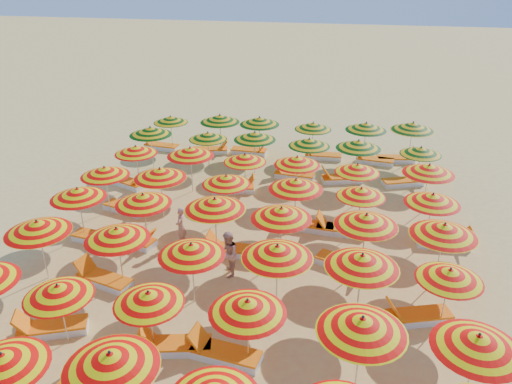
% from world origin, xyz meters
% --- Properties ---
extents(ground, '(120.00, 120.00, 0.00)m').
position_xyz_m(ground, '(0.00, 0.00, 0.00)').
color(ground, '#DEC162').
rests_on(ground, ground).
extents(umbrella_1, '(2.03, 2.03, 1.86)m').
position_xyz_m(umbrella_1, '(-3.35, -8.04, 1.64)').
color(umbrella_1, silver).
rests_on(umbrella_1, ground).
extents(umbrella_2, '(2.45, 2.45, 2.00)m').
position_xyz_m(umbrella_2, '(-1.22, -7.73, 1.76)').
color(umbrella_2, silver).
rests_on(umbrella_2, ground).
extents(umbrella_7, '(2.12, 2.12, 1.77)m').
position_xyz_m(umbrella_7, '(-3.58, -5.70, 1.56)').
color(umbrella_7, silver).
rests_on(umbrella_7, ground).
extents(umbrella_8, '(2.22, 2.22, 1.78)m').
position_xyz_m(umbrella_8, '(-1.36, -5.54, 1.57)').
color(umbrella_8, silver).
rests_on(umbrella_8, ground).
extents(umbrella_9, '(2.25, 2.25, 1.90)m').
position_xyz_m(umbrella_9, '(1.00, -5.53, 1.67)').
color(umbrella_9, silver).
rests_on(umbrella_9, ground).
extents(umbrella_10, '(2.56, 2.56, 2.06)m').
position_xyz_m(umbrella_10, '(3.50, -5.83, 1.81)').
color(umbrella_10, silver).
rests_on(umbrella_10, ground).
extents(umbrella_11, '(1.95, 1.95, 1.97)m').
position_xyz_m(umbrella_11, '(5.81, -5.81, 1.74)').
color(umbrella_11, silver).
rests_on(umbrella_11, ground).
extents(umbrella_12, '(1.90, 1.90, 2.00)m').
position_xyz_m(umbrella_12, '(-5.62, -3.31, 1.76)').
color(umbrella_12, silver).
rests_on(umbrella_12, ground).
extents(umbrella_13, '(2.33, 2.33, 1.95)m').
position_xyz_m(umbrella_13, '(-3.25, -3.17, 1.72)').
color(umbrella_13, silver).
rests_on(umbrella_13, ground).
extents(umbrella_14, '(2.07, 2.07, 1.92)m').
position_xyz_m(umbrella_14, '(-0.96, -3.53, 1.69)').
color(umbrella_14, silver).
rests_on(umbrella_14, ground).
extents(umbrella_15, '(2.47, 2.47, 2.03)m').
position_xyz_m(umbrella_15, '(1.32, -3.33, 1.79)').
color(umbrella_15, silver).
rests_on(umbrella_15, ground).
extents(umbrella_16, '(2.51, 2.51, 2.04)m').
position_xyz_m(umbrella_16, '(3.49, -3.36, 1.79)').
color(umbrella_16, silver).
rests_on(umbrella_16, ground).
extents(umbrella_17, '(2.21, 2.21, 1.78)m').
position_xyz_m(umbrella_17, '(5.67, -3.21, 1.57)').
color(umbrella_17, silver).
rests_on(umbrella_17, ground).
extents(umbrella_18, '(2.11, 2.11, 1.93)m').
position_xyz_m(umbrella_18, '(-5.70, -0.93, 1.70)').
color(umbrella_18, silver).
rests_on(umbrella_18, ground).
extents(umbrella_19, '(2.37, 2.37, 1.93)m').
position_xyz_m(umbrella_19, '(-3.42, -0.92, 1.70)').
color(umbrella_19, silver).
rests_on(umbrella_19, ground).
extents(umbrella_20, '(2.20, 2.20, 2.05)m').
position_xyz_m(umbrella_20, '(-1.00, -1.01, 1.80)').
color(umbrella_20, silver).
rests_on(umbrella_20, ground).
extents(umbrella_21, '(2.42, 2.42, 1.98)m').
position_xyz_m(umbrella_21, '(1.10, -1.11, 1.75)').
color(umbrella_21, silver).
rests_on(umbrella_21, ground).
extents(umbrella_22, '(2.22, 2.22, 2.01)m').
position_xyz_m(umbrella_22, '(3.61, -1.09, 1.77)').
color(umbrella_22, silver).
rests_on(umbrella_22, ground).
extents(umbrella_23, '(2.03, 2.03, 2.03)m').
position_xyz_m(umbrella_23, '(5.76, -1.29, 1.78)').
color(umbrella_23, silver).
rests_on(umbrella_23, ground).
extents(umbrella_24, '(2.04, 2.04, 1.88)m').
position_xyz_m(umbrella_24, '(-5.72, 1.03, 1.65)').
color(umbrella_24, silver).
rests_on(umbrella_24, ground).
extents(umbrella_25, '(2.23, 2.23, 2.01)m').
position_xyz_m(umbrella_25, '(-3.58, 1.01, 1.77)').
color(umbrella_25, silver).
rests_on(umbrella_25, ground).
extents(umbrella_26, '(1.75, 1.75, 1.83)m').
position_xyz_m(umbrella_26, '(-1.22, 1.26, 1.61)').
color(umbrella_26, silver).
rests_on(umbrella_26, ground).
extents(umbrella_27, '(2.19, 2.19, 1.99)m').
position_xyz_m(umbrella_27, '(1.27, 1.05, 1.75)').
color(umbrella_27, silver).
rests_on(umbrella_27, ground).
extents(umbrella_28, '(2.01, 2.01, 1.78)m').
position_xyz_m(umbrella_28, '(3.46, 1.23, 1.56)').
color(umbrella_28, silver).
rests_on(umbrella_28, ground).
extents(umbrella_29, '(1.93, 1.93, 1.90)m').
position_xyz_m(umbrella_29, '(5.72, 0.96, 1.67)').
color(umbrella_29, silver).
rests_on(umbrella_29, ground).
extents(umbrella_30, '(1.77, 1.77, 1.84)m').
position_xyz_m(umbrella_30, '(-5.56, 3.42, 1.62)').
color(umbrella_30, silver).
rests_on(umbrella_30, ground).
extents(umbrella_31, '(2.36, 2.36, 1.98)m').
position_xyz_m(umbrella_31, '(-3.21, 3.33, 1.74)').
color(umbrella_31, silver).
rests_on(umbrella_31, ground).
extents(umbrella_32, '(2.09, 2.09, 1.79)m').
position_xyz_m(umbrella_32, '(-1.03, 3.48, 1.58)').
color(umbrella_32, silver).
rests_on(umbrella_32, ground).
extents(umbrella_33, '(1.89, 1.89, 1.88)m').
position_xyz_m(umbrella_33, '(1.03, 3.43, 1.65)').
color(umbrella_33, silver).
rests_on(umbrella_33, ground).
extents(umbrella_34, '(2.00, 2.00, 1.79)m').
position_xyz_m(umbrella_34, '(3.31, 3.28, 1.58)').
color(umbrella_34, silver).
rests_on(umbrella_34, ground).
extents(umbrella_35, '(2.47, 2.47, 2.00)m').
position_xyz_m(umbrella_35, '(5.85, 3.25, 1.76)').
color(umbrella_35, silver).
rests_on(umbrella_35, ground).
extents(umbrella_36, '(2.13, 2.13, 1.99)m').
position_xyz_m(umbrella_36, '(-5.73, 5.44, 1.75)').
color(umbrella_36, silver).
rests_on(umbrella_36, ground).
extents(umbrella_37, '(2.04, 2.04, 1.78)m').
position_xyz_m(umbrella_37, '(-3.21, 5.79, 1.57)').
color(umbrella_37, silver).
rests_on(umbrella_37, ground).
extents(umbrella_38, '(2.07, 2.07, 1.94)m').
position_xyz_m(umbrella_38, '(-1.10, 5.79, 1.71)').
color(umbrella_38, silver).
rests_on(umbrella_38, ground).
extents(umbrella_39, '(2.22, 2.22, 1.87)m').
position_xyz_m(umbrella_39, '(1.28, 5.60, 1.65)').
color(umbrella_39, silver).
rests_on(umbrella_39, ground).
extents(umbrella_40, '(1.90, 1.90, 1.97)m').
position_xyz_m(umbrella_40, '(3.31, 5.51, 1.73)').
color(umbrella_40, silver).
rests_on(umbrella_40, ground).
extents(umbrella_41, '(2.22, 2.22, 1.78)m').
position_xyz_m(umbrella_41, '(5.83, 5.70, 1.57)').
color(umbrella_41, silver).
rests_on(umbrella_41, ground).
extents(umbrella_42, '(2.09, 2.09, 1.77)m').
position_xyz_m(umbrella_42, '(-5.68, 7.82, 1.56)').
color(umbrella_42, silver).
rests_on(umbrella_42, ground).
extents(umbrella_43, '(2.49, 2.49, 2.01)m').
position_xyz_m(umbrella_43, '(-3.17, 7.75, 1.77)').
color(umbrella_43, silver).
rests_on(umbrella_43, ground).
extents(umbrella_44, '(2.34, 2.34, 1.99)m').
position_xyz_m(umbrella_44, '(-1.28, 7.82, 1.75)').
color(umbrella_44, silver).
rests_on(umbrella_44, ground).
extents(umbrella_45, '(2.20, 2.20, 1.82)m').
position_xyz_m(umbrella_45, '(1.23, 8.00, 1.60)').
color(umbrella_45, silver).
rests_on(umbrella_45, ground).
extents(umbrella_46, '(2.46, 2.46, 1.98)m').
position_xyz_m(umbrella_46, '(3.63, 7.95, 1.74)').
color(umbrella_46, silver).
rests_on(umbrella_46, ground).
extents(umbrella_47, '(2.04, 2.04, 2.07)m').
position_xyz_m(umbrella_47, '(5.68, 8.13, 1.82)').
color(umbrella_47, silver).
rests_on(umbrella_47, ground).
extents(lounger_6, '(1.82, 1.20, 0.69)m').
position_xyz_m(lounger_6, '(-4.17, -5.48, 0.15)').
color(lounger_6, white).
rests_on(lounger_6, ground).
extents(lounger_7, '(1.82, 0.96, 0.69)m').
position_xyz_m(lounger_7, '(-0.86, -5.47, 0.15)').
color(lounger_7, white).
rests_on(lounger_7, ground).
extents(lounger_8, '(1.80, 0.82, 0.69)m').
position_xyz_m(lounger_8, '(0.40, -5.49, 0.15)').
color(lounger_8, white).
rests_on(lounger_8, ground).
extents(lounger_9, '(1.82, 1.01, 0.69)m').
position_xyz_m(lounger_9, '(-3.85, -3.24, 0.15)').
color(lounger_9, white).
rests_on(lounger_9, ground).
extents(lounger_10, '(1.83, 1.11, 0.69)m').
position_xyz_m(lounger_10, '(5.07, -3.19, 0.15)').
color(lounger_10, white).
rests_on(lounger_10, ground).
extents(lounger_11, '(1.80, 0.83, 0.69)m').
position_xyz_m(lounger_11, '(-5.10, -1.09, 0.15)').
color(lounger_11, white).
rests_on(lounger_11, ground).
extents(lounger_12, '(1.83, 1.04, 0.69)m').
position_xyz_m(lounger_12, '(-3.92, -0.97, 0.15)').
color(lounger_12, white).
rests_on(lounger_12, ground).
extents(lounger_13, '(1.74, 0.60, 0.69)m').
position_xyz_m(lounger_13, '(-0.50, -0.94, 0.15)').
color(lounger_13, white).
rests_on(lounger_13, ground).
extents(lounger_14, '(1.82, 1.18, 0.69)m').
position_xyz_m(lounger_14, '(3.10, -1.04, 0.15)').
color(lounger_14, white).
rests_on(lounger_14, ground).
extents(lounger_15, '(1.82, 1.00, 0.69)m').
position_xyz_m(lounger_15, '(-5.12, 1.17, 0.15)').
color(lounger_15, white).
rests_on(lounger_15, ground).
extents(lounger_16, '(1.78, 0.76, 0.69)m').
position_xyz_m(lounger_16, '(1.77, 1.15, 0.15)').
color(lounger_16, white).
rests_on(lounger_16, ground).
extents(lounger_17, '(1.77, 0.69, 0.69)m').
position_xyz_m(lounger_17, '(2.86, 1.07, 0.15)').
color(lounger_17, white).
rests_on(lounger_17, ground).
extents(lounger_18, '(1.77, 0.70, 0.69)m').
position_xyz_m(lounger_18, '(6.32, 0.90, 0.15)').
color(lounger_18, white).
rests_on(lounger_18, ground).
extents(lounger_19, '(1.82, 1.18, 0.69)m').
position_xyz_m(lounger_19, '(-6.06, 3.36, 0.15)').
color(lounger_19, white).
rests_on(lounger_19, ground).
extents(lounger_20, '(1.82, 0.95, 0.69)m').
position_xyz_m(lounger_20, '(-1.54, 3.67, 0.15)').
color(lounger_20, white).
rests_on(lounger_20, ground).
extents(lounger_21, '(1.79, 0.78, 0.69)m').
position_xyz_m(lounger_21, '(0.68, 5.51, 0.15)').
color(lounger_21, white).
rests_on(lounger_21, ground).
extents(lounger_22, '(1.83, 1.04, 0.69)m').
position_xyz_m(lounger_22, '(2.72, 5.49, 0.15)').
color(lounger_22, white).
rests_on(lounger_22, ground).
extents(lounger_23, '(1.83, 1.16, 0.69)m').
position_xyz_m(lounger_23, '(5.32, 5.68, 0.15)').
color(lounger_23, white).
rests_on(lounger_23, ground).
extents(lounger_24, '(1.79, 0.77, 0.69)m').
position_xyz_m(lounger_24, '(-6.27, 7.79, 0.15)').
color(lounger_24, white).
rests_on(lounger_24, ground).
extents(lounger_25, '(1.82, 0.97, 0.69)m').
position_xyz_m(lounger_25, '(-3.68, 7.74, 0.15)').
color(lounger_25, white).
rests_on(lounger_25, ground).
extents(lounger_26, '(1.75, 0.65, 0.69)m').
position_xyz_m(lounger_26, '(-1.78, 7.98, 0.15)').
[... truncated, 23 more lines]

